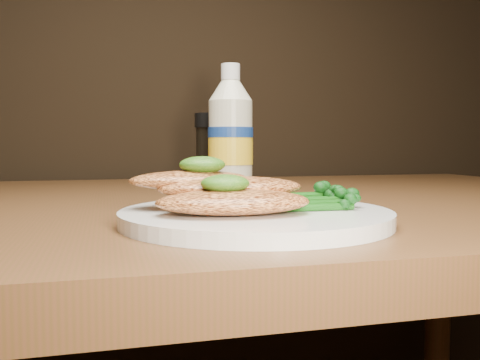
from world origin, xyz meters
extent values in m
cylinder|color=white|center=(-0.07, 0.81, 0.76)|extent=(0.25, 0.25, 0.01)
ellipsoid|color=#EE914C|center=(-0.10, 0.79, 0.77)|extent=(0.14, 0.08, 0.02)
ellipsoid|color=#EE914C|center=(-0.09, 0.83, 0.78)|extent=(0.14, 0.07, 0.02)
ellipsoid|color=#EE914C|center=(-0.13, 0.85, 0.79)|extent=(0.12, 0.07, 0.02)
ellipsoid|color=#0B3808|center=(-0.11, 0.79, 0.79)|extent=(0.04, 0.04, 0.02)
ellipsoid|color=#0B3808|center=(-0.12, 0.85, 0.80)|extent=(0.05, 0.04, 0.02)
camera|label=1|loc=(-0.21, 0.37, 0.82)|focal=38.62mm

